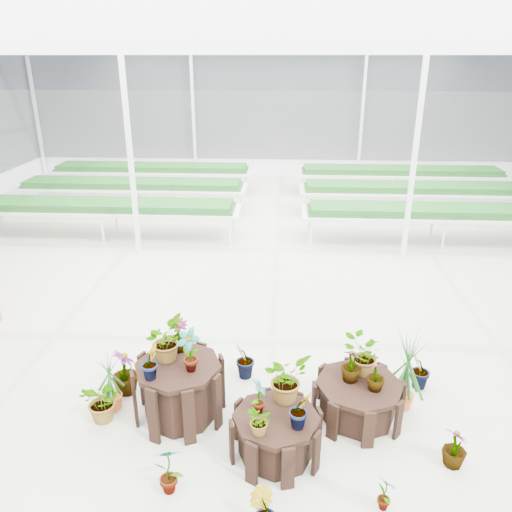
{
  "coord_description": "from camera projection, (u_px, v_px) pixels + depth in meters",
  "views": [
    {
      "loc": [
        0.31,
        -6.53,
        4.2
      ],
      "look_at": [
        -0.1,
        0.64,
        1.3
      ],
      "focal_mm": 35.0,
      "sensor_mm": 36.0,
      "label": 1
    }
  ],
  "objects": [
    {
      "name": "plinth_mid",
      "position": [
        276.0,
        435.0,
        5.56
      ],
      "size": [
        1.23,
        1.23,
        0.53
      ],
      "primitive_type": "cylinder",
      "rotation": [
        0.0,
        0.0,
        0.27
      ],
      "color": "black",
      "rests_on": "ground"
    },
    {
      "name": "ground_plane",
      "position": [
        260.0,
        350.0,
        7.63
      ],
      "size": [
        24.0,
        24.0,
        0.0
      ],
      "primitive_type": "plane",
      "color": "gray",
      "rests_on": "ground"
    },
    {
      "name": "plinth_tall",
      "position": [
        180.0,
        390.0,
        6.14
      ],
      "size": [
        1.42,
        1.42,
        0.74
      ],
      "primitive_type": "cylinder",
      "rotation": [
        0.0,
        0.0,
        -0.39
      ],
      "color": "black",
      "rests_on": "ground"
    },
    {
      "name": "steel_frame",
      "position": [
        261.0,
        209.0,
        6.79
      ],
      "size": [
        18.0,
        24.0,
        4.5
      ],
      "primitive_type": null,
      "color": "silver",
      "rests_on": "ground"
    },
    {
      "name": "nursery_benches",
      "position": [
        273.0,
        198.0,
        14.14
      ],
      "size": [
        16.0,
        7.0,
        0.84
      ],
      "primitive_type": null,
      "color": "silver",
      "rests_on": "ground"
    },
    {
      "name": "nursery_plants",
      "position": [
        254.0,
        377.0,
        6.06
      ],
      "size": [
        4.57,
        2.75,
        1.29
      ],
      "color": "#184A19",
      "rests_on": "ground"
    },
    {
      "name": "greenhouse_shell",
      "position": [
        261.0,
        209.0,
        6.79
      ],
      "size": [
        18.0,
        24.0,
        4.5
      ],
      "primitive_type": null,
      "color": "white",
      "rests_on": "ground"
    },
    {
      "name": "plinth_low",
      "position": [
        358.0,
        400.0,
        6.16
      ],
      "size": [
        1.19,
        1.19,
        0.49
      ],
      "primitive_type": "cylinder",
      "rotation": [
        0.0,
        0.0,
        0.09
      ],
      "color": "black",
      "rests_on": "ground"
    }
  ]
}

